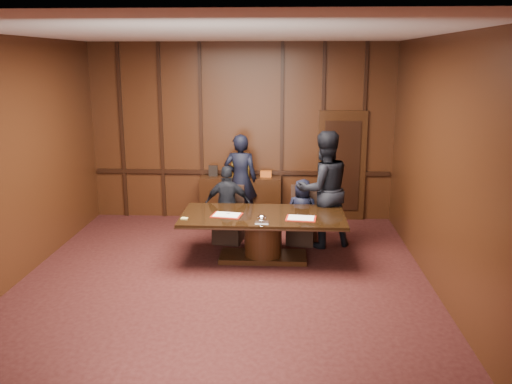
# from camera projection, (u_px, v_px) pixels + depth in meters

# --- Properties ---
(room) EXTENTS (7.00, 7.04, 3.50)m
(room) POSITION_uv_depth(u_px,v_px,m) (227.00, 167.00, 7.49)
(room) COLOR black
(room) RESTS_ON ground
(sideboard) EXTENTS (1.60, 0.45, 1.54)m
(sideboard) POSITION_uv_depth(u_px,v_px,m) (241.00, 197.00, 10.82)
(sideboard) COLOR black
(sideboard) RESTS_ON ground
(conference_table) EXTENTS (2.62, 1.32, 0.76)m
(conference_table) POSITION_uv_depth(u_px,v_px,m) (263.00, 229.00, 8.69)
(conference_table) COLOR black
(conference_table) RESTS_ON ground
(folder_left) EXTENTS (0.51, 0.40, 0.02)m
(folder_left) POSITION_uv_depth(u_px,v_px,m) (227.00, 215.00, 8.57)
(folder_left) COLOR #9F190E
(folder_left) RESTS_ON conference_table
(folder_right) EXTENTS (0.49, 0.38, 0.02)m
(folder_right) POSITION_uv_depth(u_px,v_px,m) (301.00, 218.00, 8.40)
(folder_right) COLOR #9F190E
(folder_right) RESTS_ON conference_table
(inkstand) EXTENTS (0.20, 0.14, 0.12)m
(inkstand) POSITION_uv_depth(u_px,v_px,m) (262.00, 219.00, 8.19)
(inkstand) COLOR white
(inkstand) RESTS_ON conference_table
(notepad) EXTENTS (0.11, 0.09, 0.01)m
(notepad) POSITION_uv_depth(u_px,v_px,m) (184.00, 218.00, 8.40)
(notepad) COLOR #FFEB7C
(notepad) RESTS_ON conference_table
(chair_left) EXTENTS (0.55, 0.55, 0.99)m
(chair_left) POSITION_uv_depth(u_px,v_px,m) (229.00, 225.00, 9.63)
(chair_left) COLOR black
(chair_left) RESTS_ON ground
(chair_right) EXTENTS (0.57, 0.57, 0.99)m
(chair_right) POSITION_uv_depth(u_px,v_px,m) (302.00, 226.00, 9.56)
(chair_right) COLOR black
(chair_right) RESTS_ON ground
(signatory_left) EXTENTS (0.82, 0.36, 1.38)m
(signatory_left) POSITION_uv_depth(u_px,v_px,m) (228.00, 205.00, 9.46)
(signatory_left) COLOR black
(signatory_left) RESTS_ON ground
(signatory_right) EXTENTS (0.63, 0.48, 1.16)m
(signatory_right) POSITION_uv_depth(u_px,v_px,m) (302.00, 212.00, 9.42)
(signatory_right) COLOR black
(signatory_right) RESTS_ON ground
(witness_left) EXTENTS (0.69, 0.48, 1.78)m
(witness_left) POSITION_uv_depth(u_px,v_px,m) (241.00, 180.00, 10.50)
(witness_left) COLOR black
(witness_left) RESTS_ON ground
(witness_right) EXTENTS (1.18, 1.05, 2.01)m
(witness_right) POSITION_uv_depth(u_px,v_px,m) (324.00, 189.00, 9.25)
(witness_right) COLOR black
(witness_right) RESTS_ON ground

